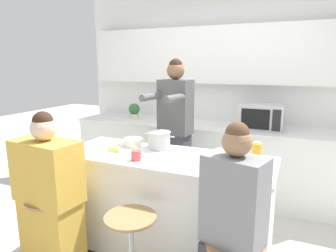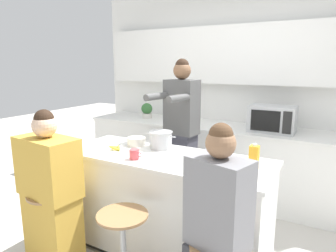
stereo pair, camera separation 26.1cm
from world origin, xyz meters
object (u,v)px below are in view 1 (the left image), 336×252
object	(u,v)px
person_wrapped_blanket	(50,202)
fruit_bowl	(133,142)
coffee_cup_near	(136,155)
cooking_pot	(159,140)
bar_stool_leftmost	(52,232)
kitchen_island	(165,204)
juice_carton	(257,155)
microwave	(261,117)
potted_plant	(134,111)
banana_bunch	(114,149)
person_seated_near	(232,245)
person_cooking	(175,139)

from	to	relation	value
person_wrapped_blanket	fruit_bowl	size ratio (longest dim) A/B	7.59
person_wrapped_blanket	coffee_cup_near	xyz separation A→B (m)	(0.55, 0.42, 0.34)
cooking_pot	person_wrapped_blanket	bearing A→B (deg)	-125.58
bar_stool_leftmost	kitchen_island	bearing A→B (deg)	39.41
juice_carton	coffee_cup_near	bearing A→B (deg)	-166.07
microwave	potted_plant	xyz separation A→B (m)	(-1.78, 0.06, -0.04)
fruit_bowl	banana_bunch	bearing A→B (deg)	-107.43
coffee_cup_near	juice_carton	bearing A→B (deg)	13.93
cooking_pot	potted_plant	size ratio (longest dim) A/B	1.38
cooking_pot	juice_carton	size ratio (longest dim) A/B	1.51
juice_carton	person_seated_near	bearing A→B (deg)	-93.20
juice_carton	kitchen_island	bearing A→B (deg)	-178.23
person_seated_near	cooking_pot	world-z (taller)	person_seated_near
banana_bunch	juice_carton	xyz separation A→B (m)	(1.24, 0.09, 0.07)
juice_carton	fruit_bowl	bearing A→B (deg)	173.47
juice_carton	person_cooking	bearing A→B (deg)	144.44
potted_plant	bar_stool_leftmost	bearing A→B (deg)	-79.07
kitchen_island	coffee_cup_near	xyz separation A→B (m)	(-0.17, -0.21, 0.50)
microwave	banana_bunch	bearing A→B (deg)	-126.70
person_seated_near	microwave	size ratio (longest dim) A/B	2.71
person_cooking	juice_carton	bearing A→B (deg)	-28.84
person_cooking	cooking_pot	bearing A→B (deg)	-77.35
microwave	bar_stool_leftmost	bearing A→B (deg)	-124.16
kitchen_island	potted_plant	xyz separation A→B (m)	(-1.15, 1.47, 0.57)
person_seated_near	fruit_bowl	xyz separation A→B (m)	(-1.13, 0.79, 0.33)
kitchen_island	fruit_bowl	xyz separation A→B (m)	(-0.40, 0.16, 0.50)
coffee_cup_near	bar_stool_leftmost	bearing A→B (deg)	-145.04
kitchen_island	fruit_bowl	distance (m)	0.66
coffee_cup_near	microwave	bearing A→B (deg)	63.84
person_cooking	microwave	bearing A→B (deg)	47.34
potted_plant	banana_bunch	bearing A→B (deg)	-66.49
bar_stool_leftmost	cooking_pot	world-z (taller)	cooking_pot
person_seated_near	microwave	xyz separation A→B (m)	(-0.10, 2.05, 0.45)
microwave	coffee_cup_near	bearing A→B (deg)	-116.16
fruit_bowl	microwave	size ratio (longest dim) A/B	0.35
bar_stool_leftmost	person_seated_near	xyz separation A→B (m)	(1.47, -0.02, 0.28)
juice_carton	microwave	world-z (taller)	microwave
bar_stool_leftmost	person_cooking	distance (m)	1.53
kitchen_island	cooking_pot	xyz separation A→B (m)	(-0.14, 0.18, 0.54)
person_cooking	coffee_cup_near	xyz separation A→B (m)	(0.03, -0.92, 0.08)
person_seated_near	banana_bunch	bearing A→B (deg)	170.61
fruit_bowl	juice_carton	bearing A→B (deg)	-6.53
bar_stool_leftmost	person_wrapped_blanket	size ratio (longest dim) A/B	0.48
banana_bunch	coffee_cup_near	bearing A→B (deg)	-23.86
coffee_cup_near	potted_plant	world-z (taller)	potted_plant
microwave	potted_plant	distance (m)	1.78
fruit_bowl	coffee_cup_near	xyz separation A→B (m)	(0.24, -0.36, 0.00)
person_cooking	microwave	size ratio (longest dim) A/B	3.43
fruit_bowl	cooking_pot	bearing A→B (deg)	5.44
person_wrapped_blanket	fruit_bowl	xyz separation A→B (m)	(0.32, 0.79, 0.33)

